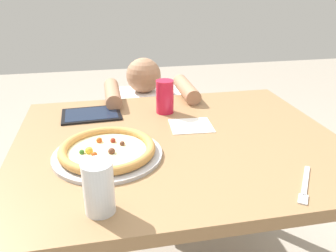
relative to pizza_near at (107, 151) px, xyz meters
name	(u,v)px	position (x,y,z in m)	size (l,w,h in m)	color
dining_table	(178,165)	(0.25, 0.08, -0.13)	(1.15, 0.95, 0.75)	#936D47
pizza_near	(107,151)	(0.00, 0.00, 0.00)	(0.35, 0.35, 0.04)	#B7B7BC
drink_cup_colored	(164,97)	(0.25, 0.34, 0.05)	(0.07, 0.07, 0.14)	red
water_cup_clear	(99,187)	(-0.03, -0.28, 0.05)	(0.08, 0.08, 0.14)	silver
paper_napkin	(191,126)	(0.33, 0.18, -0.02)	(0.16, 0.14, 0.00)	white
fork	(305,186)	(0.53, -0.28, -0.02)	(0.13, 0.18, 0.00)	silver
tablet	(91,114)	(-0.05, 0.37, -0.01)	(0.25, 0.18, 0.01)	black
diner_seated	(146,143)	(0.22, 0.76, -0.37)	(0.42, 0.53, 0.89)	#333847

